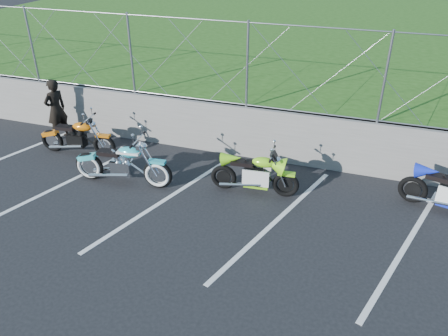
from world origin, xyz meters
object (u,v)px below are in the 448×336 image
(sportbike_green, at_px, (256,175))
(person_standing, at_px, (56,110))
(cruiser_turquoise, at_px, (124,165))
(naked_orange, at_px, (78,138))

(sportbike_green, relative_size, person_standing, 1.17)
(sportbike_green, bearing_deg, cruiser_turquoise, -173.57)
(sportbike_green, xyz_separation_m, person_standing, (-5.77, 0.98, 0.39))
(person_standing, bearing_deg, naked_orange, 78.00)
(sportbike_green, bearing_deg, person_standing, 165.44)
(naked_orange, bearing_deg, person_standing, 142.25)
(cruiser_turquoise, distance_m, naked_orange, 2.05)
(cruiser_turquoise, relative_size, person_standing, 1.40)
(cruiser_turquoise, bearing_deg, person_standing, 146.20)
(cruiser_turquoise, relative_size, sportbike_green, 1.19)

